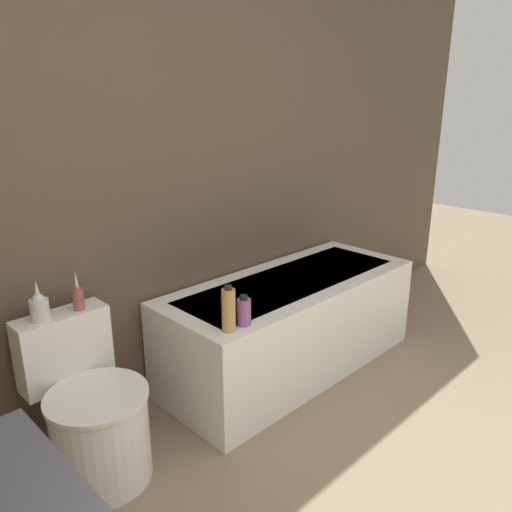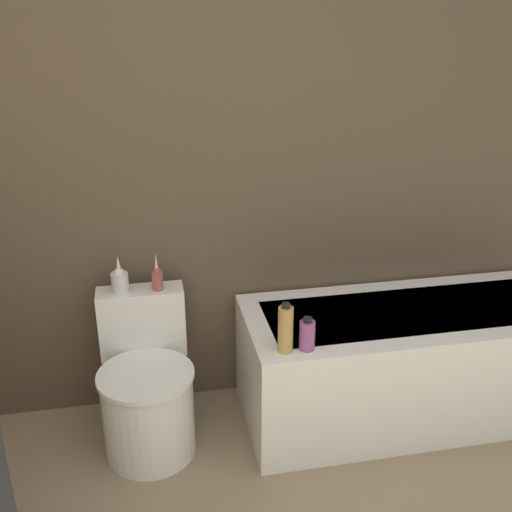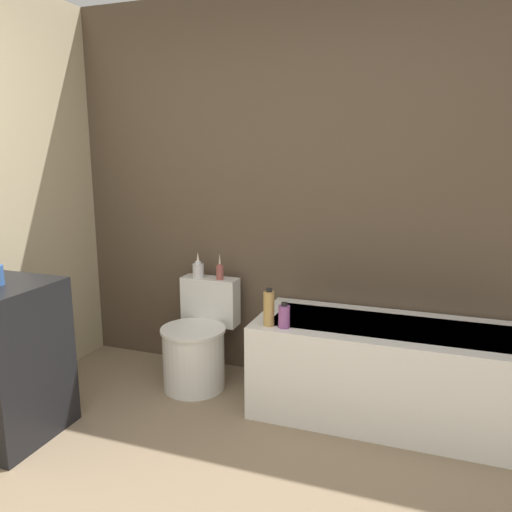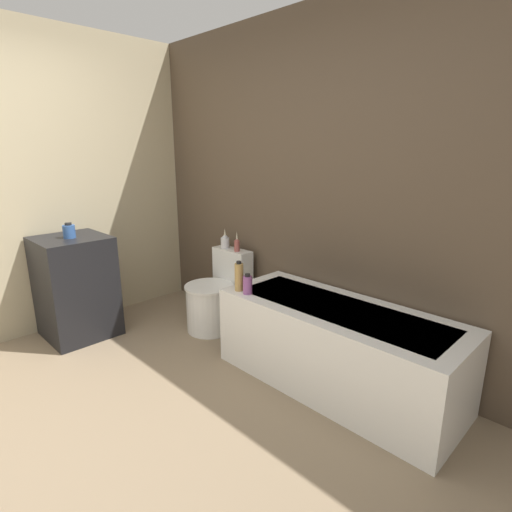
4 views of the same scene
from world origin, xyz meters
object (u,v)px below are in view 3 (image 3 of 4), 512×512
object	(u,v)px
bathtub	(394,372)
toilet	(197,345)
shampoo_bottle_tall	(269,308)
vase_gold	(198,268)
vase_silver	(220,271)
shampoo_bottle_short	(284,316)

from	to	relation	value
bathtub	toilet	distance (m)	1.30
bathtub	shampoo_bottle_tall	distance (m)	0.84
bathtub	vase_gold	world-z (taller)	vase_gold
toilet	vase_silver	xyz separation A→B (m)	(0.09, 0.20, 0.48)
vase_gold	shampoo_bottle_short	world-z (taller)	vase_gold
shampoo_bottle_short	bathtub	bearing A→B (deg)	21.41
vase_silver	shampoo_bottle_tall	xyz separation A→B (m)	(0.51, -0.44, -0.08)
shampoo_bottle_short	vase_gold	bearing A→B (deg)	149.68
toilet	shampoo_bottle_tall	world-z (taller)	shampoo_bottle_tall
toilet	shampoo_bottle_short	world-z (taller)	shampoo_bottle_short
vase_silver	shampoo_bottle_short	bearing A→B (deg)	-36.48
shampoo_bottle_tall	vase_silver	bearing A→B (deg)	138.93
bathtub	shampoo_bottle_short	bearing A→B (deg)	-158.59
bathtub	shampoo_bottle_short	world-z (taller)	shampoo_bottle_short
bathtub	shampoo_bottle_tall	size ratio (longest dim) A/B	7.35
bathtub	shampoo_bottle_tall	xyz separation A→B (m)	(-0.71, -0.24, 0.39)
bathtub	shampoo_bottle_short	xyz separation A→B (m)	(-0.62, -0.24, 0.35)
bathtub	shampoo_bottle_short	size ratio (longest dim) A/B	10.99
toilet	shampoo_bottle_short	bearing A→B (deg)	-19.41
bathtub	vase_silver	bearing A→B (deg)	170.55
toilet	vase_gold	bearing A→B (deg)	112.16
toilet	bathtub	bearing A→B (deg)	-0.00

